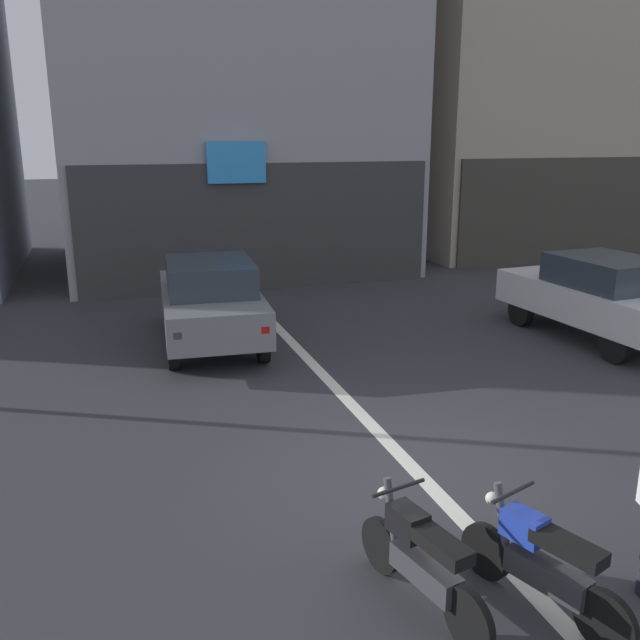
# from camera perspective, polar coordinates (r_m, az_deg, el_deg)

# --- Properties ---
(ground_plane) EXTENTS (120.00, 120.00, 0.00)m
(ground_plane) POSITION_cam_1_polar(r_m,az_deg,el_deg) (8.35, 8.07, -12.50)
(ground_plane) COLOR #333338
(lane_centre_line) EXTENTS (0.20, 18.00, 0.01)m
(lane_centre_line) POSITION_cam_1_polar(r_m,az_deg,el_deg) (13.60, -3.01, -1.23)
(lane_centre_line) COLOR silver
(lane_centre_line) RESTS_ON ground
(building_mid_block) EXTENTS (9.43, 9.47, 12.48)m
(building_mid_block) POSITION_cam_1_polar(r_m,az_deg,el_deg) (21.95, -8.31, 21.35)
(building_mid_block) COLOR #9E9EA3
(building_mid_block) RESTS_ON ground
(building_far_right) EXTENTS (10.32, 7.41, 15.99)m
(building_far_right) POSITION_cam_1_polar(r_m,az_deg,el_deg) (26.56, 18.37, 23.52)
(building_far_right) COLOR #B2A893
(building_far_right) RESTS_ON ground
(car_grey_crossing_near) EXTENTS (2.05, 4.21, 1.64)m
(car_grey_crossing_near) POSITION_cam_1_polar(r_m,az_deg,el_deg) (12.90, -9.20, 1.72)
(car_grey_crossing_near) COLOR black
(car_grey_crossing_near) RESTS_ON ground
(car_white_parked_kerbside) EXTENTS (2.03, 4.21, 1.64)m
(car_white_parked_kerbside) POSITION_cam_1_polar(r_m,az_deg,el_deg) (14.18, 22.53, 1.97)
(car_white_parked_kerbside) COLOR black
(car_white_parked_kerbside) RESTS_ON ground
(car_black_down_street) EXTENTS (1.88, 4.15, 1.64)m
(car_black_down_street) POSITION_cam_1_polar(r_m,az_deg,el_deg) (20.03, -5.85, 6.68)
(car_black_down_street) COLOR black
(car_black_down_street) RESTS_ON ground
(motorcycle_black_row_leftmost) EXTENTS (0.57, 1.64, 0.98)m
(motorcycle_black_row_leftmost) POSITION_cam_1_polar(r_m,az_deg,el_deg) (6.06, 8.49, -19.23)
(motorcycle_black_row_leftmost) COLOR black
(motorcycle_black_row_leftmost) RESTS_ON ground
(motorcycle_blue_row_left_mid) EXTENTS (0.69, 1.60, 0.98)m
(motorcycle_blue_row_left_mid) POSITION_cam_1_polar(r_m,az_deg,el_deg) (6.24, 18.15, -18.80)
(motorcycle_blue_row_left_mid) COLOR black
(motorcycle_blue_row_left_mid) RESTS_ON ground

